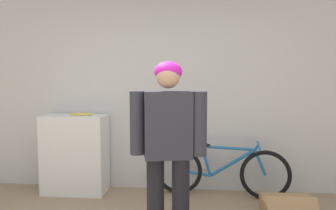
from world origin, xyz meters
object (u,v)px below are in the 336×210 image
object	(u,v)px
bicycle	(220,171)
cardboard_box	(288,207)
person	(168,140)
banana	(81,114)

from	to	relation	value
bicycle	cardboard_box	world-z (taller)	bicycle
person	banana	distance (m)	1.71
banana	cardboard_box	xyz separation A→B (m)	(2.47, -0.46, -0.94)
banana	bicycle	bearing A→B (deg)	0.40
bicycle	banana	distance (m)	1.90
person	cardboard_box	distance (m)	1.68
bicycle	cardboard_box	distance (m)	0.88
bicycle	person	bearing A→B (deg)	-107.81
person	cardboard_box	bearing A→B (deg)	18.92
person	banana	world-z (taller)	person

